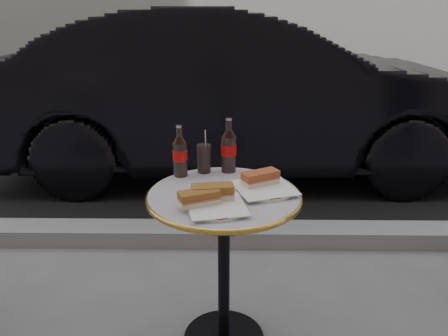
{
  "coord_description": "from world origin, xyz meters",
  "views": [
    {
      "loc": [
        0.02,
        -1.59,
        1.42
      ],
      "look_at": [
        0.0,
        0.05,
        0.82
      ],
      "focal_mm": 35.0,
      "sensor_mm": 36.0,
      "label": 1
    }
  ],
  "objects_px": {
    "plate_left": "(217,208)",
    "plate_right": "(264,190)",
    "bistro_table": "(224,272)",
    "cola_bottle_right": "(229,145)",
    "parked_car": "(242,94)",
    "cola_bottle_left": "(180,151)",
    "cola_glass": "(204,158)"
  },
  "relations": [
    {
      "from": "plate_left",
      "to": "plate_right",
      "type": "relative_size",
      "value": 0.93
    },
    {
      "from": "plate_right",
      "to": "parked_car",
      "type": "relative_size",
      "value": 0.05
    },
    {
      "from": "plate_right",
      "to": "cola_bottle_left",
      "type": "distance_m",
      "value": 0.4
    },
    {
      "from": "cola_bottle_left",
      "to": "parked_car",
      "type": "distance_m",
      "value": 2.08
    },
    {
      "from": "plate_left",
      "to": "cola_bottle_right",
      "type": "xyz_separation_m",
      "value": [
        0.04,
        0.4,
        0.12
      ]
    },
    {
      "from": "plate_left",
      "to": "plate_right",
      "type": "distance_m",
      "value": 0.25
    },
    {
      "from": "plate_right",
      "to": "cola_bottle_left",
      "type": "xyz_separation_m",
      "value": [
        -0.35,
        0.17,
        0.11
      ]
    },
    {
      "from": "bistro_table",
      "to": "plate_left",
      "type": "xyz_separation_m",
      "value": [
        -0.02,
        -0.15,
        0.37
      ]
    },
    {
      "from": "plate_right",
      "to": "cola_bottle_right",
      "type": "height_order",
      "value": "cola_bottle_right"
    },
    {
      "from": "plate_left",
      "to": "cola_glass",
      "type": "bearing_deg",
      "value": 99.88
    },
    {
      "from": "bistro_table",
      "to": "parked_car",
      "type": "bearing_deg",
      "value": 86.7
    },
    {
      "from": "bistro_table",
      "to": "plate_right",
      "type": "xyz_separation_m",
      "value": [
        0.16,
        0.02,
        0.37
      ]
    },
    {
      "from": "cola_bottle_left",
      "to": "plate_right",
      "type": "bearing_deg",
      "value": -25.45
    },
    {
      "from": "cola_bottle_right",
      "to": "cola_glass",
      "type": "relative_size",
      "value": 1.94
    },
    {
      "from": "bistro_table",
      "to": "cola_bottle_right",
      "type": "distance_m",
      "value": 0.55
    },
    {
      "from": "bistro_table",
      "to": "cola_bottle_left",
      "type": "xyz_separation_m",
      "value": [
        -0.19,
        0.19,
        0.48
      ]
    },
    {
      "from": "plate_right",
      "to": "cola_glass",
      "type": "distance_m",
      "value": 0.34
    },
    {
      "from": "plate_right",
      "to": "cola_bottle_right",
      "type": "bearing_deg",
      "value": 122.32
    },
    {
      "from": "cola_bottle_right",
      "to": "plate_right",
      "type": "bearing_deg",
      "value": -57.68
    },
    {
      "from": "bistro_table",
      "to": "plate_right",
      "type": "distance_m",
      "value": 0.41
    },
    {
      "from": "bistro_table",
      "to": "plate_right",
      "type": "bearing_deg",
      "value": 8.1
    },
    {
      "from": "cola_bottle_left",
      "to": "parked_car",
      "type": "relative_size",
      "value": 0.05
    },
    {
      "from": "plate_left",
      "to": "plate_right",
      "type": "xyz_separation_m",
      "value": [
        0.19,
        0.17,
        0.0
      ]
    },
    {
      "from": "bistro_table",
      "to": "cola_bottle_left",
      "type": "height_order",
      "value": "cola_bottle_left"
    },
    {
      "from": "cola_glass",
      "to": "bistro_table",
      "type": "bearing_deg",
      "value": -68.83
    },
    {
      "from": "plate_left",
      "to": "cola_bottle_right",
      "type": "bearing_deg",
      "value": 84.0
    },
    {
      "from": "cola_glass",
      "to": "cola_bottle_right",
      "type": "bearing_deg",
      "value": 6.32
    },
    {
      "from": "bistro_table",
      "to": "parked_car",
      "type": "distance_m",
      "value": 2.28
    },
    {
      "from": "plate_left",
      "to": "cola_bottle_right",
      "type": "distance_m",
      "value": 0.42
    },
    {
      "from": "plate_left",
      "to": "parked_car",
      "type": "bearing_deg",
      "value": 86.33
    },
    {
      "from": "plate_left",
      "to": "cola_glass",
      "type": "distance_m",
      "value": 0.4
    },
    {
      "from": "cola_glass",
      "to": "plate_right",
      "type": "bearing_deg",
      "value": -40.25
    }
  ]
}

